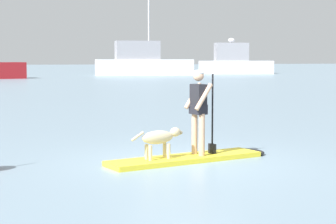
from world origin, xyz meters
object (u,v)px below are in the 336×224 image
(person_paddler, at_px, (199,106))
(moored_boat_far_port, at_px, (235,62))
(dog, at_px, (160,138))
(moored_boat_starboard, at_px, (142,62))
(paddleboard, at_px, (195,158))

(person_paddler, bearing_deg, moored_boat_far_port, 62.70)
(person_paddler, bearing_deg, dog, -168.94)
(moored_boat_far_port, bearing_deg, moored_boat_starboard, -171.69)
(person_paddler, bearing_deg, paddleboard, -168.94)
(paddleboard, bearing_deg, moored_boat_starboard, 73.40)
(person_paddler, height_order, dog, person_paddler)
(moored_boat_starboard, bearing_deg, person_paddler, -106.52)
(person_paddler, distance_m, moored_boat_starboard, 61.30)
(paddleboard, bearing_deg, moored_boat_far_port, 62.64)
(person_paddler, relative_size, moored_boat_far_port, 0.17)
(person_paddler, bearing_deg, moored_boat_starboard, 73.48)
(dog, height_order, moored_boat_far_port, moored_boat_far_port)
(moored_boat_starboard, bearing_deg, paddleboard, -106.60)
(moored_boat_starboard, xyz_separation_m, moored_boat_far_port, (13.96, 2.04, -0.02))
(paddleboard, xyz_separation_m, person_paddler, (0.09, 0.02, 1.05))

